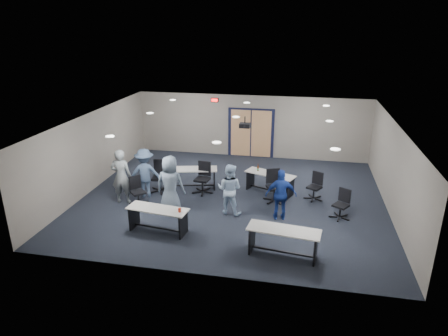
% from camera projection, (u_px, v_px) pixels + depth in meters
% --- Properties ---
extents(floor, '(10.00, 10.00, 0.00)m').
position_uv_depth(floor, '(233.00, 197.00, 13.60)').
color(floor, black).
rests_on(floor, ground).
extents(back_wall, '(10.00, 0.04, 2.70)m').
position_uv_depth(back_wall, '(251.00, 126.00, 17.27)').
color(back_wall, gray).
rests_on(back_wall, floor).
extents(front_wall, '(10.00, 0.04, 2.70)m').
position_uv_depth(front_wall, '(198.00, 223.00, 8.99)').
color(front_wall, gray).
rests_on(front_wall, floor).
extents(left_wall, '(0.04, 9.00, 2.70)m').
position_uv_depth(left_wall, '(93.00, 151.00, 14.05)').
color(left_wall, gray).
rests_on(left_wall, floor).
extents(right_wall, '(0.04, 9.00, 2.70)m').
position_uv_depth(right_wall, '(394.00, 170.00, 12.22)').
color(right_wall, gray).
rests_on(right_wall, floor).
extents(ceiling, '(10.00, 9.00, 0.04)m').
position_uv_depth(ceiling, '(233.00, 120.00, 12.67)').
color(ceiling, silver).
rests_on(ceiling, back_wall).
extents(double_door, '(2.00, 0.07, 2.20)m').
position_uv_depth(double_door, '(251.00, 133.00, 17.34)').
color(double_door, black).
rests_on(double_door, back_wall).
extents(exit_sign, '(0.32, 0.07, 0.18)m').
position_uv_depth(exit_sign, '(215.00, 100.00, 17.14)').
color(exit_sign, black).
rests_on(exit_sign, back_wall).
extents(ceiling_projector, '(0.35, 0.32, 0.37)m').
position_uv_depth(ceiling_projector, '(245.00, 125.00, 13.17)').
color(ceiling_projector, black).
rests_on(ceiling_projector, ceiling).
extents(ceiling_can_lights, '(6.24, 5.74, 0.02)m').
position_uv_depth(ceiling_can_lights, '(235.00, 119.00, 12.91)').
color(ceiling_can_lights, white).
rests_on(ceiling_can_lights, ceiling).
extents(table_front_left, '(1.81, 0.80, 0.83)m').
position_uv_depth(table_front_left, '(158.00, 216.00, 11.24)').
color(table_front_left, '#B8B7AE').
rests_on(table_front_left, floor).
extents(table_front_right, '(1.89, 0.83, 0.74)m').
position_uv_depth(table_front_right, '(283.00, 238.00, 10.05)').
color(table_front_right, '#B8B7AE').
rests_on(table_front_right, floor).
extents(table_back_left, '(1.90, 1.00, 0.74)m').
position_uv_depth(table_back_left, '(192.00, 175.00, 14.18)').
color(table_back_left, '#B8B7AE').
rests_on(table_back_left, floor).
extents(table_back_right, '(1.83, 1.19, 0.97)m').
position_uv_depth(table_back_right, '(270.00, 179.00, 13.82)').
color(table_back_right, '#B8B7AE').
rests_on(table_back_right, floor).
extents(chair_back_a, '(0.79, 0.79, 1.12)m').
position_uv_depth(chair_back_a, '(160.00, 177.00, 13.86)').
color(chair_back_a, black).
rests_on(chair_back_a, floor).
extents(chair_back_b, '(0.76, 0.76, 1.09)m').
position_uv_depth(chair_back_b, '(202.00, 178.00, 13.77)').
color(chair_back_b, black).
rests_on(chair_back_b, floor).
extents(chair_back_c, '(0.89, 0.89, 1.08)m').
position_uv_depth(chair_back_c, '(275.00, 186.00, 13.10)').
color(chair_back_c, black).
rests_on(chair_back_c, floor).
extents(chair_back_d, '(0.80, 0.80, 0.93)m').
position_uv_depth(chair_back_d, '(314.00, 186.00, 13.28)').
color(chair_back_d, black).
rests_on(chair_back_d, floor).
extents(chair_loose_left, '(0.84, 0.84, 0.94)m').
position_uv_depth(chair_loose_left, '(138.00, 191.00, 12.88)').
color(chair_loose_left, black).
rests_on(chair_loose_left, floor).
extents(chair_loose_right, '(0.79, 0.79, 0.91)m').
position_uv_depth(chair_loose_right, '(341.00, 204.00, 12.00)').
color(chair_loose_right, black).
rests_on(chair_loose_right, floor).
extents(person_gray, '(0.72, 0.52, 1.83)m').
position_uv_depth(person_gray, '(121.00, 176.00, 12.91)').
color(person_gray, gray).
rests_on(person_gray, floor).
extents(person_plaid, '(0.90, 0.59, 1.83)m').
position_uv_depth(person_plaid, '(170.00, 185.00, 12.26)').
color(person_plaid, slate).
rests_on(person_plaid, floor).
extents(person_lightblue, '(0.88, 0.74, 1.61)m').
position_uv_depth(person_lightblue, '(229.00, 189.00, 12.20)').
color(person_lightblue, '#BEDBFB').
rests_on(person_lightblue, floor).
extents(person_navy, '(0.97, 0.51, 1.58)m').
position_uv_depth(person_navy, '(281.00, 195.00, 11.85)').
color(person_navy, navy).
rests_on(person_navy, floor).
extents(person_back, '(1.23, 0.92, 1.69)m').
position_uv_depth(person_back, '(145.00, 173.00, 13.38)').
color(person_back, '#455B7D').
rests_on(person_back, floor).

